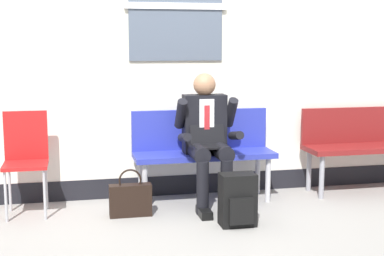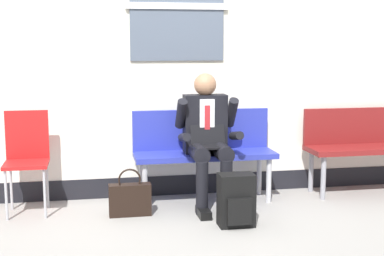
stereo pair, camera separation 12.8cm
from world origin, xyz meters
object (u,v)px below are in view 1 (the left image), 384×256
at_px(folding_chair, 26,153).
at_px(person_seated, 207,136).
at_px(bench_empty, 363,141).
at_px(bench_with_person, 203,147).
at_px(backpack, 238,200).
at_px(handbag, 130,199).

bearing_deg(folding_chair, person_seated, -4.01).
bearing_deg(bench_empty, bench_with_person, 179.92).
xyz_separation_m(bench_with_person, folding_chair, (-1.63, -0.08, 0.02)).
bearing_deg(folding_chair, backpack, -23.34).
bearing_deg(backpack, folding_chair, 156.66).
xyz_separation_m(backpack, handbag, (-0.85, 0.45, -0.07)).
xyz_separation_m(bench_empty, folding_chair, (-3.33, -0.08, 0.03)).
bearing_deg(backpack, bench_with_person, 97.23).
bearing_deg(backpack, handbag, 152.05).
bearing_deg(person_seated, handbag, -165.93).
distance_m(backpack, folding_chair, 1.92).
bearing_deg(bench_empty, backpack, -152.52).
relative_size(handbag, folding_chair, 0.47).
xyz_separation_m(bench_empty, handbag, (-2.44, -0.38, -0.36)).
xyz_separation_m(backpack, folding_chair, (-1.74, 0.75, 0.33)).
bearing_deg(backpack, bench_empty, 27.48).
distance_m(bench_empty, person_seated, 1.71).
bearing_deg(folding_chair, bench_empty, 1.36).
distance_m(handbag, folding_chair, 1.02).
xyz_separation_m(bench_with_person, backpack, (0.11, -0.83, -0.31)).
bearing_deg(person_seated, bench_empty, 6.50).
height_order(backpack, handbag, backpack).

